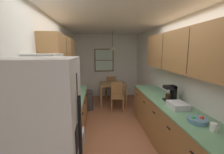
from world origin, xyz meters
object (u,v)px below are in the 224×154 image
Objects in this scene: mug_spare at (214,127)px; dish_rack at (178,105)px; stove_range at (59,146)px; trash_bin at (88,100)px; storage_canister at (65,100)px; refrigerator at (45,148)px; microwave_over_range at (46,66)px; dining_chair_near at (117,95)px; coffee_maker at (171,93)px; dining_table at (113,87)px; fruit_bowl at (197,120)px; dining_chair_far at (111,86)px.

dish_rack is at bearing 92.47° from mug_spare.
mug_spare is at bearing -15.18° from stove_range.
trash_bin is 2.17m from storage_canister.
microwave_over_range is (-0.15, 0.70, 0.78)m from refrigerator.
dining_chair_near is at bearing 69.70° from refrigerator.
coffee_maker is (2.02, 1.37, 0.15)m from refrigerator.
dining_table is 3.57m from fruit_bowl.
refrigerator reaches higher than mug_spare.
trash_bin is 3.62× the size of storage_canister.
refrigerator is at bearing -110.30° from dining_chair_near.
coffee_maker reaches higher than dining_chair_far.
storage_canister is at bearing -178.61° from coffee_maker.
storage_canister is (-0.01, 0.61, 0.52)m from stove_range.
dining_chair_near is 2.94× the size of coffee_maker.
dining_chair_far is (1.15, 3.80, 0.03)m from stove_range.
fruit_bowl is at bearing -24.90° from storage_canister.
mug_spare is (1.98, 0.16, 0.04)m from refrigerator.
mug_spare is at bearing -75.66° from dining_chair_near.
mug_spare is 0.35× the size of dish_rack.
coffee_maker reaches higher than trash_bin.
stove_range is at bearing -89.48° from storage_canister.
dining_chair_near is at bearing -83.04° from dining_table.
microwave_over_range reaches higher than trash_bin.
refrigerator is 5.97× the size of coffee_maker.
coffee_maker reaches higher than dining_table.
mug_spare is (2.02, -1.16, -0.03)m from storage_canister.
refrigerator is 4.66m from dining_chair_far.
dining_chair_far is at bearing 89.85° from dining_table.
fruit_bowl is (1.98, -0.92, -0.05)m from storage_canister.
dining_chair_near is at bearing 108.24° from dish_rack.
storage_canister reaches higher than mug_spare.
dining_chair_near is at bearing 61.91° from microwave_over_range.
stove_range is 6.30× the size of storage_canister.
microwave_over_range is 0.92× the size of trash_bin.
microwave_over_range is 0.64× the size of dining_chair_far.
refrigerator is 3.42m from trash_bin.
dining_chair_far is at bearing 106.13° from coffee_maker.
refrigerator is 10.45× the size of storage_canister.
storage_canister is (-0.04, 1.32, 0.08)m from refrigerator.
microwave_over_range is at bearing -163.02° from coffee_maker.
coffee_maker reaches higher than stove_range.
fruit_bowl is (-0.04, 0.24, -0.02)m from mug_spare.
dining_table is 5.15× the size of storage_canister.
dining_chair_far is 3.68m from dish_rack.
mug_spare is at bearing -61.78° from trash_bin.
mug_spare is at bearing -79.87° from fruit_bowl.
dining_chair_far is 4.21m from fruit_bowl.
storage_canister is at bearing 150.12° from mug_spare.
dining_table is at bearing -90.15° from dining_chair_far.
microwave_over_range reaches higher than mug_spare.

